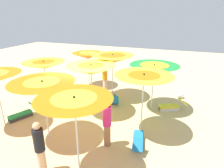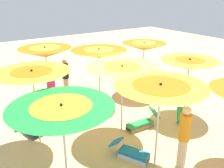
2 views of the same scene
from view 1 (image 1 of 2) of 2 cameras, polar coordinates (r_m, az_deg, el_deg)
The scene contains 19 objects.
ground at distance 9.28m, azimuth -7.44°, elevation -8.81°, with size 35.96×35.96×0.04m, color #D1B57F.
beach_umbrella_0 at distance 5.25m, azimuth -10.99°, elevation -5.89°, with size 2.08×2.08×2.45m.
beach_umbrella_1 at distance 7.10m, azimuth 9.33°, elevation 1.34°, with size 2.14×2.14×2.43m.
beach_umbrella_2 at distance 9.21m, azimuth 12.30°, elevation 4.28°, with size 2.30×2.30×2.27m.
beach_umbrella_3 at distance 7.06m, azimuth -19.78°, elevation -0.61°, with size 2.25×2.25×2.33m.
beach_umbrella_4 at distance 8.68m, azimuth -6.15°, elevation 4.24°, with size 2.21×2.21×2.36m.
beach_umbrella_5 at distance 10.28m, azimuth 0.19°, elevation 7.43°, with size 2.24×2.24×2.44m.
beach_umbrella_7 at distance 10.46m, azimuth -19.41°, elevation 5.25°, with size 2.10×2.10×2.20m.
beach_umbrella_8 at distance 12.08m, azimuth -7.06°, elevation 8.26°, with size 1.92×1.92×2.21m.
lounger_0 at distance 10.93m, azimuth -15.43°, elevation -3.45°, with size 1.12×1.03×0.61m.
lounger_1 at distance 9.70m, azimuth -24.96°, elevation -7.93°, with size 0.78×1.27×0.59m.
lounger_2 at distance 7.28m, azimuth 7.70°, elevation -15.92°, with size 0.59×1.33×0.55m.
lounger_3 at distance 10.25m, azimuth 0.57°, elevation -4.33°, with size 0.86×1.23×0.50m.
lounger_4 at distance 9.91m, azimuth 17.08°, elevation -6.16°, with size 1.37×0.88×0.58m.
lounger_5 at distance 9.87m, azimuth -8.95°, elevation -5.50°, with size 1.29×0.42×0.69m.
beachgoer_0 at distance 6.79m, azimuth -1.48°, elevation -11.30°, with size 0.30×0.30×1.75m.
beachgoer_1 at distance 11.16m, azimuth -2.11°, elevation 1.92°, with size 0.30×0.30×1.79m.
beachgoer_2 at distance 6.13m, azimuth -20.51°, elevation -17.04°, with size 0.30×0.30×1.70m.
beach_ball at distance 11.39m, azimuth 19.55°, elevation -3.04°, with size 0.36×0.36×0.36m, color white.
Camera 1 is at (-3.89, 7.12, 4.50)m, focal length 31.05 mm.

